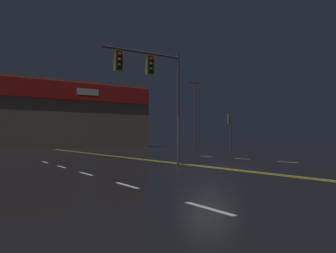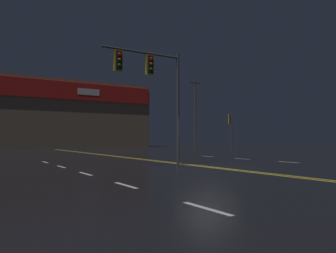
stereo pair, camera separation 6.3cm
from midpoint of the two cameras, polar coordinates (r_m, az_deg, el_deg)
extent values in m
plane|color=black|center=(15.50, 6.77, -6.99)|extent=(200.00, 200.00, 0.00)
cube|color=gold|center=(15.41, 6.34, -7.00)|extent=(0.12, 60.00, 0.01)
cube|color=gold|center=(15.60, 7.21, -6.94)|extent=(0.12, 60.00, 0.01)
cube|color=silver|center=(6.34, 6.82, -13.97)|extent=(0.12, 1.40, 0.01)
cube|color=silver|center=(9.38, -7.35, -10.11)|extent=(0.12, 1.40, 0.01)
cube|color=silver|center=(12.71, -14.22, -7.97)|extent=(0.12, 1.40, 0.01)
cube|color=silver|center=(16.16, -18.17, -6.68)|extent=(0.12, 1.40, 0.01)
cube|color=silver|center=(19.67, -20.71, -5.83)|extent=(0.12, 1.40, 0.01)
cube|color=silver|center=(19.65, 20.12, -5.84)|extent=(0.12, 1.40, 0.01)
cube|color=silver|center=(22.04, 12.67, -5.51)|extent=(0.12, 1.40, 0.01)
cube|color=silver|center=(24.72, 6.76, -5.18)|extent=(0.12, 1.40, 0.01)
cylinder|color=#38383D|center=(16.57, 1.65, 3.12)|extent=(0.14, 0.14, 5.67)
cylinder|color=#38383D|center=(16.00, -4.61, 12.74)|extent=(4.08, 0.10, 0.10)
cube|color=black|center=(16.06, -3.30, 10.69)|extent=(0.28, 0.24, 0.84)
cube|color=gold|center=(16.06, -3.30, 10.69)|extent=(0.42, 0.08, 0.99)
sphere|color=red|center=(15.98, -3.02, 11.68)|extent=(0.17, 0.17, 0.17)
sphere|color=#543707|center=(15.92, -3.02, 10.80)|extent=(0.17, 0.17, 0.17)
sphere|color=#084513|center=(15.87, -3.02, 9.92)|extent=(0.17, 0.17, 0.17)
cube|color=black|center=(15.36, -8.75, 11.31)|extent=(0.28, 0.24, 0.84)
cube|color=gold|center=(15.36, -8.75, 11.31)|extent=(0.42, 0.08, 0.99)
sphere|color=red|center=(15.28, -8.50, 12.36)|extent=(0.17, 0.17, 0.17)
sphere|color=#543707|center=(15.22, -8.51, 11.44)|extent=(0.17, 0.17, 0.17)
sphere|color=#084513|center=(15.16, -8.51, 10.51)|extent=(0.17, 0.17, 0.17)
cylinder|color=#38383D|center=(33.27, 10.85, -1.14)|extent=(0.13, 0.13, 3.77)
cube|color=black|center=(33.46, 10.62, 1.27)|extent=(0.28, 0.24, 0.84)
cube|color=gold|center=(33.46, 10.62, 1.27)|extent=(0.42, 0.08, 0.99)
sphere|color=red|center=(33.36, 10.80, 1.72)|extent=(0.17, 0.17, 0.17)
sphere|color=#543707|center=(33.34, 10.81, 1.29)|extent=(0.17, 0.17, 0.17)
sphere|color=#084513|center=(33.33, 10.81, 0.86)|extent=(0.17, 0.17, 0.17)
cube|color=#7A6651|center=(52.14, -21.31, 1.91)|extent=(31.03, 10.00, 9.80)
cube|color=red|center=(47.50, -20.10, 6.15)|extent=(30.41, 0.20, 2.45)
cube|color=white|center=(48.85, -13.81, 5.85)|extent=(3.20, 0.16, 0.90)
cylinder|color=#4C3828|center=(53.98, 4.59, 2.38)|extent=(0.26, 0.26, 11.19)
cube|color=#4C3828|center=(54.60, 4.58, 7.61)|extent=(2.20, 0.12, 0.12)
camera|label=1|loc=(0.03, -90.10, 0.00)|focal=35.00mm
camera|label=2|loc=(0.03, 89.90, 0.00)|focal=35.00mm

